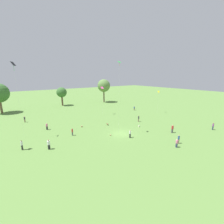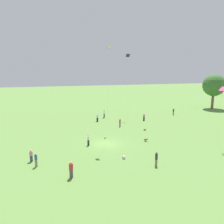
# 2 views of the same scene
# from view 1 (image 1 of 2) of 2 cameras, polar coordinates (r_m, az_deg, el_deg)

# --- Properties ---
(ground_plane) EXTENTS (240.00, 240.00, 0.00)m
(ground_plane) POSITION_cam_1_polar(r_m,az_deg,el_deg) (34.56, 3.64, -8.20)
(ground_plane) COLOR #5B843D
(tree_1) EXTENTS (4.28, 4.28, 7.92)m
(tree_1) POSITION_cam_1_polar(r_m,az_deg,el_deg) (68.11, -18.65, 7.04)
(tree_1) COLOR brown
(tree_1) RESTS_ON ground_plane
(tree_2) EXTENTS (6.01, 6.01, 11.04)m
(tree_2) POSITION_cam_1_polar(r_m,az_deg,el_deg) (72.85, -3.14, 9.95)
(tree_2) COLOR brown
(tree_2) RESTS_ON ground_plane
(person_0) EXTENTS (0.54, 0.54, 1.65)m
(person_0) POSITION_cam_1_polar(r_m,az_deg,el_deg) (30.47, 23.43, -10.88)
(person_0) COLOR #333D5B
(person_0) RESTS_ON ground_plane
(person_1) EXTENTS (0.36, 0.36, 1.82)m
(person_1) POSITION_cam_1_polar(r_m,az_deg,el_deg) (43.30, 10.09, -2.49)
(person_1) COLOR #847056
(person_1) RESTS_ON ground_plane
(person_2) EXTENTS (0.58, 0.58, 1.92)m
(person_2) POSITION_cam_1_polar(r_m,az_deg,el_deg) (37.27, 22.01, -6.00)
(person_2) COLOR #4C4C51
(person_2) RESTS_ON ground_plane
(person_3) EXTENTS (0.48, 0.48, 1.80)m
(person_3) POSITION_cam_1_polar(r_m,az_deg,el_deg) (43.89, 34.07, -4.53)
(person_3) COLOR #333D5B
(person_3) RESTS_ON ground_plane
(person_4) EXTENTS (0.42, 0.42, 1.69)m
(person_4) POSITION_cam_1_polar(r_m,az_deg,el_deg) (34.26, -14.89, -7.31)
(person_4) COLOR #4C4C51
(person_4) RESTS_ON ground_plane
(person_5) EXTENTS (0.50, 0.50, 1.60)m
(person_5) POSITION_cam_1_polar(r_m,az_deg,el_deg) (57.18, 8.47, 1.43)
(person_5) COLOR #847056
(person_5) RESTS_ON ground_plane
(person_6) EXTENTS (0.35, 0.35, 1.77)m
(person_6) POSITION_cam_1_polar(r_m,az_deg,el_deg) (32.19, 24.04, -9.43)
(person_6) COLOR #847056
(person_6) RESTS_ON ground_plane
(person_7) EXTENTS (0.60, 0.60, 1.70)m
(person_7) POSITION_cam_1_polar(r_m,az_deg,el_deg) (39.81, -23.57, -5.08)
(person_7) COLOR #232328
(person_7) RESTS_ON ground_plane
(person_8) EXTENTS (0.41, 0.41, 1.72)m
(person_8) POSITION_cam_1_polar(r_m,az_deg,el_deg) (32.24, 6.90, -8.30)
(person_8) COLOR #232328
(person_8) RESTS_ON ground_plane
(person_9) EXTENTS (0.50, 0.50, 1.87)m
(person_9) POSITION_cam_1_polar(r_m,az_deg,el_deg) (29.59, -22.96, -11.34)
(person_9) COLOR #232328
(person_9) RESTS_ON ground_plane
(person_10) EXTENTS (0.49, 0.49, 1.77)m
(person_10) POSITION_cam_1_polar(r_m,az_deg,el_deg) (48.87, -30.33, -2.38)
(person_10) COLOR #847056
(person_10) RESTS_ON ground_plane
(person_11) EXTENTS (0.45, 0.45, 1.83)m
(person_11) POSITION_cam_1_polar(r_m,az_deg,el_deg) (31.51, -31.14, -10.72)
(person_11) COLOR #232328
(person_11) RESTS_ON ground_plane
(kite_0) EXTENTS (0.66, 0.61, 15.71)m
(kite_0) POSITION_cam_1_polar(r_m,az_deg,el_deg) (32.03, 2.76, 15.77)
(kite_0) COLOR green
(kite_0) RESTS_ON ground_plane
(kite_1) EXTENTS (0.74, 0.60, 7.73)m
(kite_1) POSITION_cam_1_polar(r_m,az_deg,el_deg) (54.02, 17.30, 7.02)
(kite_1) COLOR yellow
(kite_1) RESTS_ON ground_plane
(kite_3) EXTENTS (0.96, 1.06, 15.45)m
(kite_3) POSITION_cam_1_polar(r_m,az_deg,el_deg) (34.96, -33.35, 13.89)
(kite_3) COLOR black
(kite_3) RESTS_ON ground_plane
(kite_4) EXTENTS (0.92, 0.71, 9.31)m
(kite_4) POSITION_cam_1_polar(r_m,az_deg,el_deg) (49.18, -3.77, 8.86)
(kite_4) COLOR #E54C99
(kite_4) RESTS_ON ground_plane
(dog_0) EXTENTS (0.30, 0.68, 0.49)m
(dog_0) POSITION_cam_1_polar(r_m,az_deg,el_deg) (39.93, -1.77, -4.59)
(dog_0) COLOR brown
(dog_0) RESTS_ON ground_plane
(picnic_bag_0) EXTENTS (0.32, 0.31, 0.22)m
(picnic_bag_0) POSITION_cam_1_polar(r_m,az_deg,el_deg) (33.40, -0.56, -8.77)
(picnic_bag_0) COLOR #A58459
(picnic_bag_0) RESTS_ON ground_plane
(picnic_bag_1) EXTENTS (0.45, 0.38, 0.40)m
(picnic_bag_1) POSITION_cam_1_polar(r_m,az_deg,el_deg) (39.23, 10.20, -5.35)
(picnic_bag_1) COLOR beige
(picnic_bag_1) RESTS_ON ground_plane
(picnic_bag_2) EXTENTS (0.35, 0.46, 0.34)m
(picnic_bag_2) POSITION_cam_1_polar(r_m,az_deg,el_deg) (39.29, -11.46, -5.42)
(picnic_bag_2) COLOR #A58459
(picnic_bag_2) RESTS_ON ground_plane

